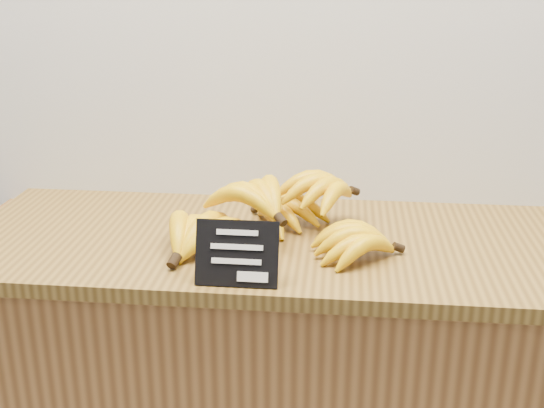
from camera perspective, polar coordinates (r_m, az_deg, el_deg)
The scene contains 3 objects.
counter_top at distance 1.44m, azimuth 0.21°, elevation -3.26°, with size 1.31×0.54×0.03m, color brown.
chalkboard_sign at distance 1.21m, azimuth -2.96°, elevation -4.17°, with size 0.15×0.01×0.12m, color black.
banana_pile at distance 1.40m, azimuth -0.24°, elevation -0.95°, with size 0.54×0.36×0.12m.
Camera 1 is at (0.33, 1.43, 1.48)m, focal length 45.00 mm.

